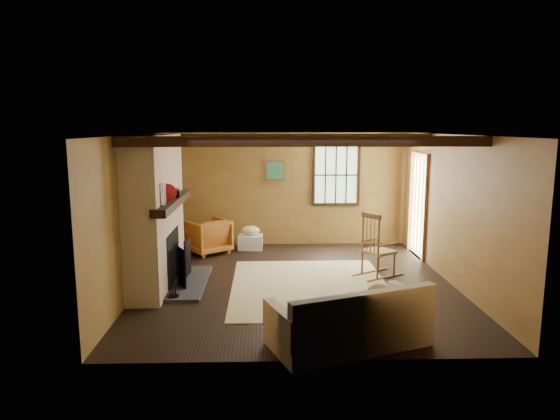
{
  "coord_description": "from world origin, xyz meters",
  "views": [
    {
      "loc": [
        -0.52,
        -7.83,
        2.53
      ],
      "look_at": [
        -0.27,
        0.4,
        1.14
      ],
      "focal_mm": 32.0,
      "sensor_mm": 36.0,
      "label": 1
    }
  ],
  "objects_px": {
    "laundry_basket": "(250,242)",
    "armchair": "(208,236)",
    "sofa": "(352,324)",
    "fireplace": "(157,217)",
    "rocking_chair": "(377,249)"
  },
  "relations": [
    {
      "from": "armchair",
      "to": "sofa",
      "type": "bearing_deg",
      "value": 78.65
    },
    {
      "from": "laundry_basket",
      "to": "armchair",
      "type": "distance_m",
      "value": 0.92
    },
    {
      "from": "fireplace",
      "to": "laundry_basket",
      "type": "height_order",
      "value": "fireplace"
    },
    {
      "from": "fireplace",
      "to": "rocking_chair",
      "type": "height_order",
      "value": "fireplace"
    },
    {
      "from": "sofa",
      "to": "laundry_basket",
      "type": "distance_m",
      "value": 4.87
    },
    {
      "from": "laundry_basket",
      "to": "sofa",
      "type": "bearing_deg",
      "value": -74.47
    },
    {
      "from": "sofa",
      "to": "laundry_basket",
      "type": "xyz_separation_m",
      "value": [
        -1.3,
        4.69,
        -0.12
      ]
    },
    {
      "from": "rocking_chair",
      "to": "fireplace",
      "type": "bearing_deg",
      "value": 64.59
    },
    {
      "from": "sofa",
      "to": "armchair",
      "type": "xyz_separation_m",
      "value": [
        -2.15,
        4.39,
        0.08
      ]
    },
    {
      "from": "sofa",
      "to": "armchair",
      "type": "bearing_deg",
      "value": 95.51
    },
    {
      "from": "laundry_basket",
      "to": "armchair",
      "type": "height_order",
      "value": "armchair"
    },
    {
      "from": "rocking_chair",
      "to": "armchair",
      "type": "bearing_deg",
      "value": 30.72
    },
    {
      "from": "laundry_basket",
      "to": "armchair",
      "type": "relative_size",
      "value": 0.65
    },
    {
      "from": "sofa",
      "to": "fireplace",
      "type": "bearing_deg",
      "value": 117.89
    },
    {
      "from": "sofa",
      "to": "laundry_basket",
      "type": "relative_size",
      "value": 4.02
    }
  ]
}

